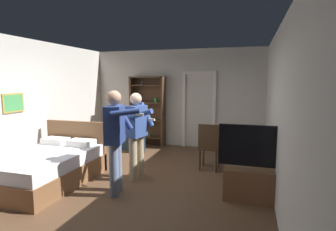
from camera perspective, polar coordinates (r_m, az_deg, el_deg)
name	(u,v)px	position (r m, az deg, el deg)	size (l,w,h in m)	color
ground_plane	(133,182)	(5.20, -7.39, -13.86)	(6.64, 6.64, 0.00)	brown
wall_back	(177,98)	(7.77, 1.84, 3.67)	(5.10, 0.12, 2.74)	beige
wall_left	(21,105)	(6.32, -28.66, 1.90)	(0.15, 6.28, 2.74)	beige
wall_right	(282,114)	(4.46, 22.88, 0.28)	(0.12, 6.28, 2.74)	beige
doorway_frame	(199,104)	(7.55, 6.55, 2.38)	(0.93, 0.08, 2.13)	white
bed	(47,166)	(5.55, -24.13, -9.76)	(1.40, 2.02, 1.02)	brown
bookshelf	(148,109)	(7.83, -4.26, 1.47)	(1.01, 0.32, 1.99)	#4C331E
tv_flatscreen	(254,178)	(4.54, 17.75, -12.43)	(1.12, 0.40, 1.20)	brown
side_table	(232,150)	(5.73, 13.41, -7.01)	(0.64, 0.64, 0.70)	brown
laptop	(231,136)	(5.63, 13.27, -4.34)	(0.39, 0.40, 0.15)	black
bottle_on_table	(240,135)	(5.57, 14.89, -4.03)	(0.06, 0.06, 0.23)	#2A341F
wooden_chair	(209,145)	(5.73, 8.68, -6.15)	(0.44, 0.44, 0.99)	#4C331E
person_blue_shirt	(116,135)	(4.49, -11.02, -4.03)	(0.74, 0.61, 1.72)	slate
person_striped_shirt	(137,130)	(5.12, -6.62, -3.13)	(0.68, 0.67, 1.65)	tan
suitcase_dark	(133,142)	(7.45, -7.43, -5.66)	(0.61, 0.31, 0.40)	#1E2D38
suitcase_small	(136,144)	(7.22, -6.69, -5.95)	(0.44, 0.30, 0.43)	#1E2D38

